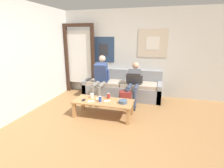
# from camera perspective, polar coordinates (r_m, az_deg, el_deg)

# --- Properties ---
(ground_plane) EXTENTS (18.00, 18.00, 0.00)m
(ground_plane) POSITION_cam_1_polar(r_m,az_deg,el_deg) (3.23, -5.68, -18.23)
(ground_plane) COLOR #9E7042
(wall_back) EXTENTS (10.00, 0.07, 2.55)m
(wall_back) POSITION_cam_1_polar(r_m,az_deg,el_deg) (5.39, 4.84, 9.98)
(wall_back) COLOR silver
(wall_back) RESTS_ON ground_plane
(door_frame) EXTENTS (1.00, 0.10, 2.15)m
(door_frame) POSITION_cam_1_polar(r_m,az_deg,el_deg) (5.66, -10.55, 9.24)
(door_frame) COLOR #382319
(door_frame) RESTS_ON ground_plane
(couch) EXTENTS (2.28, 0.74, 0.80)m
(couch) POSITION_cam_1_polar(r_m,az_deg,el_deg) (5.24, 3.34, -1.32)
(couch) COLOR gray
(couch) RESTS_ON ground_plane
(coffee_table) EXTENTS (1.34, 0.57, 0.38)m
(coffee_table) POSITION_cam_1_polar(r_m,az_deg,el_deg) (3.97, -2.88, -6.26)
(coffee_table) COLOR #B27F4C
(coffee_table) RESTS_ON ground_plane
(person_seated_adult) EXTENTS (0.47, 0.87, 1.25)m
(person_seated_adult) POSITION_cam_1_polar(r_m,az_deg,el_deg) (4.92, -3.87, 2.31)
(person_seated_adult) COLOR gray
(person_seated_adult) RESTS_ON ground_plane
(person_seated_teen) EXTENTS (0.47, 0.92, 1.09)m
(person_seated_teen) POSITION_cam_1_polar(r_m,az_deg,el_deg) (4.72, 7.07, 0.74)
(person_seated_teen) COLOR #384256
(person_seated_teen) RESTS_ON ground_plane
(backpack) EXTENTS (0.34, 0.31, 0.43)m
(backpack) POSITION_cam_1_polar(r_m,az_deg,el_deg) (4.50, 4.31, -5.18)
(backpack) COLOR maroon
(backpack) RESTS_ON ground_plane
(ceramic_bowl) EXTENTS (0.19, 0.19, 0.07)m
(ceramic_bowl) POSITION_cam_1_polar(r_m,az_deg,el_deg) (3.80, 3.58, -5.71)
(ceramic_bowl) COLOR #475B75
(ceramic_bowl) RESTS_ON coffee_table
(pillar_candle) EXTENTS (0.08, 0.08, 0.12)m
(pillar_candle) POSITION_cam_1_polar(r_m,az_deg,el_deg) (4.13, -6.59, -3.82)
(pillar_candle) COLOR silver
(pillar_candle) RESTS_ON coffee_table
(drink_can_blue) EXTENTS (0.07, 0.07, 0.12)m
(drink_can_blue) POSITION_cam_1_polar(r_m,az_deg,el_deg) (3.88, -3.91, -4.90)
(drink_can_blue) COLOR #28479E
(drink_can_blue) RESTS_ON coffee_table
(drink_can_red) EXTENTS (0.07, 0.07, 0.12)m
(drink_can_red) POSITION_cam_1_polar(r_m,az_deg,el_deg) (4.07, -1.16, -3.88)
(drink_can_red) COLOR maroon
(drink_can_red) RESTS_ON coffee_table
(game_controller_near_left) EXTENTS (0.14, 0.10, 0.03)m
(game_controller_near_left) POSITION_cam_1_polar(r_m,az_deg,el_deg) (3.90, -6.91, -5.64)
(game_controller_near_left) COLOR white
(game_controller_near_left) RESTS_ON coffee_table
(game_controller_near_right) EXTENTS (0.13, 0.12, 0.03)m
(game_controller_near_right) POSITION_cam_1_polar(r_m,az_deg,el_deg) (4.08, -4.37, -4.62)
(game_controller_near_right) COLOR white
(game_controller_near_right) RESTS_ON coffee_table
(game_controller_far_center) EXTENTS (0.14, 0.11, 0.03)m
(game_controller_far_center) POSITION_cam_1_polar(r_m,az_deg,el_deg) (3.91, -1.62, -5.51)
(game_controller_far_center) COLOR white
(game_controller_far_center) RESTS_ON coffee_table
(cell_phone) EXTENTS (0.09, 0.14, 0.01)m
(cell_phone) POSITION_cam_1_polar(r_m,az_deg,el_deg) (4.03, -9.28, -5.16)
(cell_phone) COLOR black
(cell_phone) RESTS_ON coffee_table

